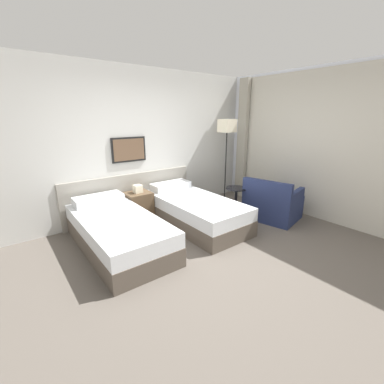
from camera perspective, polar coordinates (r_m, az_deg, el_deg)
ground_plane at (r=3.68m, az=3.79°, el=-13.80°), size 16.00×16.00×0.00m
wall_headboard at (r=4.92m, az=-12.13°, el=9.76°), size 10.00×0.10×2.70m
wall_window at (r=5.20m, az=27.11°, el=9.07°), size 0.21×4.52×2.70m
bed_near_door at (r=3.92m, az=-16.18°, el=-8.37°), size 0.96×2.01×0.61m
bed_near_window at (r=4.56m, az=0.44°, el=-4.10°), size 0.96×2.01×0.61m
nightstand at (r=4.80m, az=-11.74°, el=-3.04°), size 0.43×0.41×0.67m
floor_lamp at (r=5.45m, az=7.77°, el=13.26°), size 0.29×0.29×1.79m
side_table at (r=4.91m, az=9.74°, el=-1.06°), size 0.39×0.39×0.57m
armchair at (r=5.02m, az=17.37°, el=-2.70°), size 0.95×1.04×0.79m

